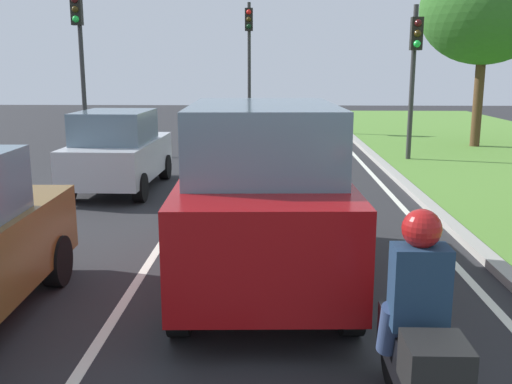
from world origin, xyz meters
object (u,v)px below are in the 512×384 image
at_px(tree_roadside_far, 485,10).
at_px(car_hatchback_far, 119,151).
at_px(traffic_light_near_right, 414,59).
at_px(traffic_light_overhead_left, 80,42).
at_px(car_suv_ahead, 262,193).
at_px(traffic_light_far_median, 249,46).
at_px(motorcycle, 415,367).
at_px(rider_person, 418,284).

bearing_deg(tree_roadside_far, car_hatchback_far, -144.79).
relative_size(traffic_light_near_right, traffic_light_overhead_left, 0.85).
relative_size(car_suv_ahead, traffic_light_overhead_left, 0.87).
distance_m(car_hatchback_far, traffic_light_far_median, 12.56).
xyz_separation_m(traffic_light_near_right, tree_roadside_far, (2.92, 3.05, 1.61)).
xyz_separation_m(traffic_light_overhead_left, traffic_light_far_median, (4.94, 6.55, 0.11)).
bearing_deg(traffic_light_far_median, traffic_light_near_right, -57.18).
height_order(traffic_light_near_right, traffic_light_overhead_left, traffic_light_overhead_left).
relative_size(car_hatchback_far, traffic_light_far_median, 0.70).
relative_size(car_suv_ahead, car_hatchback_far, 1.23).
bearing_deg(car_hatchback_far, traffic_light_near_right, 30.87).
height_order(car_suv_ahead, traffic_light_far_median, traffic_light_far_median).
xyz_separation_m(car_suv_ahead, tree_roadside_far, (7.04, 12.98, 3.39)).
distance_m(traffic_light_overhead_left, traffic_light_far_median, 8.20).
distance_m(car_hatchback_far, tree_roadside_far, 13.20).
relative_size(motorcycle, tree_roadside_far, 0.30).
bearing_deg(rider_person, traffic_light_overhead_left, 116.18).
height_order(traffic_light_overhead_left, tree_roadside_far, tree_roadside_far).
xyz_separation_m(car_hatchback_far, tree_roadside_far, (10.36, 7.31, 3.67)).
bearing_deg(traffic_light_overhead_left, rider_person, -63.88).
xyz_separation_m(car_suv_ahead, traffic_light_overhead_left, (-5.83, 11.16, 2.30)).
xyz_separation_m(motorcycle, tree_roadside_far, (5.87, 16.17, 3.98)).
bearing_deg(car_hatchback_far, traffic_light_far_median, 79.69).
height_order(traffic_light_near_right, tree_roadside_far, tree_roadside_far).
distance_m(motorcycle, traffic_light_near_right, 13.65).
bearing_deg(tree_roadside_far, rider_person, -110.00).
distance_m(car_suv_ahead, tree_roadside_far, 15.16).
xyz_separation_m(car_suv_ahead, motorcycle, (1.17, -3.19, -0.60)).
xyz_separation_m(traffic_light_near_right, traffic_light_overhead_left, (-9.95, 1.22, 0.52)).
height_order(motorcycle, traffic_light_overhead_left, traffic_light_overhead_left).
distance_m(traffic_light_near_right, tree_roadside_far, 4.52).
xyz_separation_m(car_suv_ahead, car_hatchback_far, (-3.32, 5.67, -0.28)).
bearing_deg(traffic_light_near_right, car_hatchback_far, -150.21).
height_order(traffic_light_far_median, tree_roadside_far, tree_roadside_far).
bearing_deg(car_suv_ahead, tree_roadside_far, 59.26).
relative_size(car_hatchback_far, traffic_light_near_right, 0.84).
bearing_deg(motorcycle, traffic_light_near_right, 77.41).
distance_m(rider_person, traffic_light_overhead_left, 16.08).
height_order(rider_person, traffic_light_near_right, traffic_light_near_right).
distance_m(car_suv_ahead, traffic_light_overhead_left, 12.80).
relative_size(car_hatchback_far, rider_person, 3.20).
relative_size(car_hatchback_far, traffic_light_overhead_left, 0.71).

